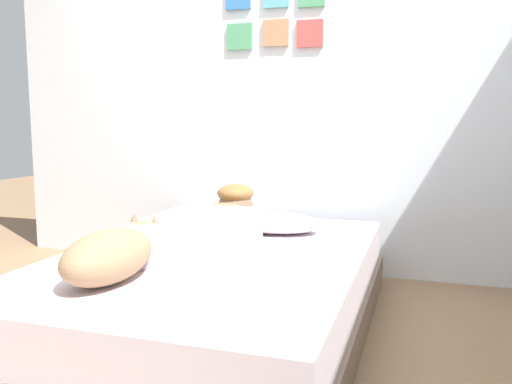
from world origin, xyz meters
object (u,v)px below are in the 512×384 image
dog (113,254)px  cell_phone (217,259)px  pillow (275,222)px  person_lying (210,226)px  coffee_cup (270,226)px  bed (216,292)px

dog → cell_phone: 0.49m
pillow → person_lying: (-0.20, -0.44, 0.05)m
pillow → cell_phone: (-0.08, -0.65, -0.05)m
coffee_cup → bed: bearing=-103.4°
pillow → person_lying: size_ratio=0.57×
person_lying → dog: bearing=-104.2°
person_lying → coffee_cup: (0.18, 0.42, -0.07)m
person_lying → pillow: bearing=65.6°
coffee_cup → dog: bearing=-108.0°
bed → dog: dog is taller
bed → coffee_cup: (0.12, 0.50, 0.23)m
pillow → coffee_cup: size_ratio=4.16×
dog → cell_phone: bearing=55.0°
bed → coffee_cup: bearing=76.6°
dog → coffee_cup: dog is taller
dog → cell_phone: (0.27, 0.39, -0.10)m
cell_phone → person_lying: bearing=119.3°
bed → person_lying: person_lying is taller
person_lying → coffee_cup: bearing=66.7°
coffee_cup → person_lying: bearing=-113.3°
pillow → dog: 1.10m
bed → cell_phone: size_ratio=14.61×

